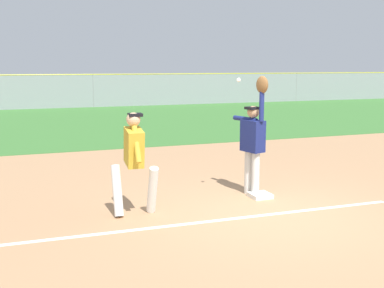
% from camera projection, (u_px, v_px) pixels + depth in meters
% --- Properties ---
extents(ground_plane, '(71.69, 71.69, 0.00)m').
position_uv_depth(ground_plane, '(268.00, 212.00, 7.84)').
color(ground_plane, tan).
extents(outfield_grass, '(55.69, 14.38, 0.01)m').
position_uv_depth(outfield_grass, '(116.00, 121.00, 20.83)').
color(outfield_grass, '#3D7533').
rests_on(outfield_grass, ground_plane).
extents(chalk_foul_line, '(12.00, 0.32, 0.01)m').
position_uv_depth(chalk_foul_line, '(40.00, 241.00, 6.56)').
color(chalk_foul_line, white).
rests_on(chalk_foul_line, ground_plane).
extents(first_base, '(0.39, 0.39, 0.08)m').
position_uv_depth(first_base, '(260.00, 195.00, 8.72)').
color(first_base, white).
rests_on(first_base, ground_plane).
extents(fielder, '(0.37, 0.89, 2.28)m').
position_uv_depth(fielder, '(253.00, 138.00, 8.72)').
color(fielder, silver).
rests_on(fielder, ground_plane).
extents(runner, '(0.72, 0.84, 1.72)m').
position_uv_depth(runner, '(134.00, 156.00, 7.55)').
color(runner, white).
rests_on(runner, ground_plane).
extents(baseball, '(0.07, 0.07, 0.07)m').
position_uv_depth(baseball, '(239.00, 80.00, 8.23)').
color(baseball, white).
extents(outfield_fence, '(55.77, 0.08, 1.97)m').
position_uv_depth(outfield_fence, '(93.00, 91.00, 27.34)').
color(outfield_fence, '#93999E').
rests_on(outfield_fence, ground_plane).
extents(parked_car_white, '(4.54, 2.40, 1.25)m').
position_uv_depth(parked_car_white, '(71.00, 93.00, 30.34)').
color(parked_car_white, white).
rests_on(parked_car_white, ground_plane).
extents(parked_car_blue, '(4.40, 2.13, 1.25)m').
position_uv_depth(parked_car_blue, '(149.00, 92.00, 31.63)').
color(parked_car_blue, '#23389E').
rests_on(parked_car_blue, ground_plane).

